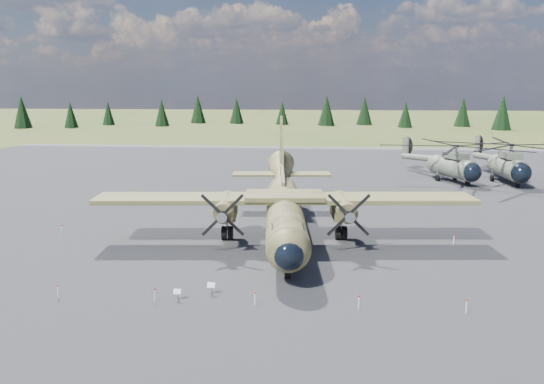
{
  "coord_description": "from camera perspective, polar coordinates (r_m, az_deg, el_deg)",
  "views": [
    {
      "loc": [
        5.68,
        -42.37,
        12.58
      ],
      "look_at": [
        1.55,
        2.0,
        3.68
      ],
      "focal_mm": 35.0,
      "sensor_mm": 36.0,
      "label": 1
    }
  ],
  "objects": [
    {
      "name": "treeline",
      "position": [
        40.3,
        2.68,
        0.18
      ],
      "size": [
        289.62,
        292.87,
        10.95
      ],
      "color": "black",
      "rests_on": "ground"
    },
    {
      "name": "info_placard_left",
      "position": [
        32.7,
        -10.15,
        -10.61
      ],
      "size": [
        0.48,
        0.24,
        0.72
      ],
      "rotation": [
        0.0,
        0.0,
        -0.09
      ],
      "color": "gray",
      "rests_on": "ground"
    },
    {
      "name": "apron",
      "position": [
        54.16,
        -0.85,
        -2.14
      ],
      "size": [
        120.0,
        120.0,
        0.04
      ],
      "primitive_type": "cube",
      "color": "#5A5A5F",
      "rests_on": "ground"
    },
    {
      "name": "helicopter_near",
      "position": [
        74.46,
        18.91,
        3.73
      ],
      "size": [
        26.04,
        26.04,
        5.04
      ],
      "rotation": [
        0.0,
        0.0,
        0.41
      ],
      "color": "#65685B",
      "rests_on": "ground"
    },
    {
      "name": "helicopter_mid",
      "position": [
        76.33,
        24.13,
        3.65
      ],
      "size": [
        21.83,
        25.03,
        5.27
      ],
      "rotation": [
        0.0,
        0.0,
        0.05
      ],
      "color": "#65685B",
      "rests_on": "ground"
    },
    {
      "name": "info_placard_right",
      "position": [
        33.27,
        -6.55,
        -10.04
      ],
      "size": [
        0.52,
        0.25,
        0.78
      ],
      "rotation": [
        0.0,
        0.0,
        -0.09
      ],
      "color": "gray",
      "rests_on": "ground"
    },
    {
      "name": "transport_plane",
      "position": [
        44.32,
        1.31,
        -1.31
      ],
      "size": [
        30.83,
        27.91,
        10.14
      ],
      "rotation": [
        0.0,
        0.0,
        0.1
      ],
      "color": "#414224",
      "rests_on": "ground"
    },
    {
      "name": "barrier_fence",
      "position": [
        44.41,
        -2.85,
        -4.5
      ],
      "size": [
        33.12,
        29.62,
        0.85
      ],
      "color": "white",
      "rests_on": "ground"
    },
    {
      "name": "ground",
      "position": [
        44.56,
        -2.24,
        -5.12
      ],
      "size": [
        500.0,
        500.0,
        0.0
      ],
      "primitive_type": "plane",
      "color": "brown",
      "rests_on": "ground"
    }
  ]
}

